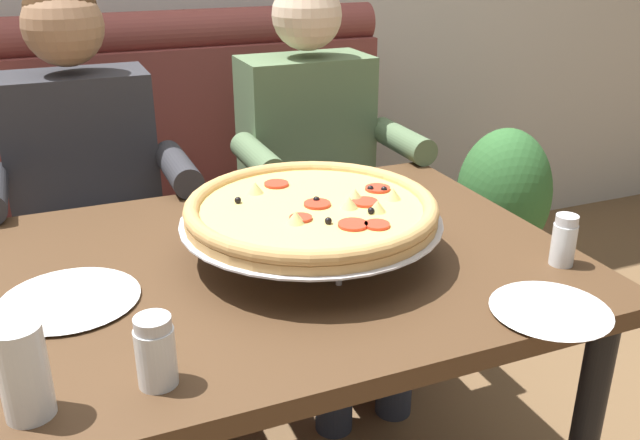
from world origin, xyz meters
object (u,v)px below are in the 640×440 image
object	(u,v)px
pizza	(312,210)
plate_near_left	(551,307)
booth_bench	(197,239)
shaker_oregano	(156,356)
shaker_parmesan	(563,244)
diner_right	(318,163)
potted_plant	(502,207)
plate_near_right	(69,297)
diner_left	(88,193)
dining_table	(287,295)
drinking_glass	(25,377)

from	to	relation	value
pizza	plate_near_left	world-z (taller)	pizza
pizza	booth_bench	bearing A→B (deg)	93.18
shaker_oregano	plate_near_left	world-z (taller)	shaker_oregano
shaker_parmesan	plate_near_left	xyz separation A→B (m)	(-0.15, -0.15, -0.03)
diner_right	potted_plant	bearing A→B (deg)	8.90
pizza	plate_near_right	world-z (taller)	pizza
diner_left	plate_near_right	distance (m)	0.69
booth_bench	shaker_oregano	world-z (taller)	booth_bench
plate_near_left	booth_bench	bearing A→B (deg)	105.17
diner_left	shaker_oregano	distance (m)	0.99
dining_table	diner_right	xyz separation A→B (m)	(0.34, 0.65, 0.06)
potted_plant	diner_left	bearing A→B (deg)	-175.11
plate_near_right	potted_plant	distance (m)	1.83
booth_bench	shaker_parmesan	world-z (taller)	booth_bench
booth_bench	plate_near_left	size ratio (longest dim) A/B	7.08
booth_bench	diner_right	bearing A→B (deg)	-37.89
shaker_parmesan	plate_near_right	xyz separation A→B (m)	(-0.94, 0.22, -0.03)
diner_right	potted_plant	xyz separation A→B (m)	(0.82, 0.13, -0.32)
diner_right	pizza	size ratio (longest dim) A/B	2.37
booth_bench	pizza	distance (m)	1.04
booth_bench	diner_right	size ratio (longest dim) A/B	1.19
diner_right	shaker_oregano	size ratio (longest dim) A/B	11.23
dining_table	shaker_oregano	bearing A→B (deg)	-134.09
drinking_glass	booth_bench	bearing A→B (deg)	68.20
plate_near_left	potted_plant	size ratio (longest dim) A/B	0.31
diner_right	dining_table	bearing A→B (deg)	-117.64
diner_left	diner_right	bearing A→B (deg)	0.00
dining_table	pizza	bearing A→B (deg)	-15.94
pizza	shaker_oregano	world-z (taller)	pizza
booth_bench	plate_near_left	world-z (taller)	booth_bench
dining_table	pizza	world-z (taller)	pizza
diner_right	potted_plant	size ratio (longest dim) A/B	1.82
booth_bench	drinking_glass	size ratio (longest dim) A/B	10.63
pizza	plate_near_right	distance (m)	0.49
dining_table	plate_near_right	bearing A→B (deg)	-176.54
booth_bench	diner_left	size ratio (longest dim) A/B	1.19
diner_left	drinking_glass	size ratio (longest dim) A/B	8.91
plate_near_right	plate_near_left	bearing A→B (deg)	-25.10
diner_left	potted_plant	distance (m)	1.55
pizza	drinking_glass	size ratio (longest dim) A/B	3.76
dining_table	plate_near_right	xyz separation A→B (m)	(-0.43, -0.03, 0.10)
potted_plant	pizza	bearing A→B (deg)	-144.41
drinking_glass	diner_left	bearing A→B (deg)	80.77
shaker_oregano	diner_right	bearing A→B (deg)	55.99
shaker_oregano	shaker_parmesan	bearing A→B (deg)	5.99
plate_near_left	plate_near_right	xyz separation A→B (m)	(-0.79, 0.37, 0.00)
dining_table	drinking_glass	world-z (taller)	drinking_glass
booth_bench	pizza	bearing A→B (deg)	-86.82
drinking_glass	diner_right	bearing A→B (deg)	49.56
shaker_parmesan	drinking_glass	bearing A→B (deg)	-174.89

